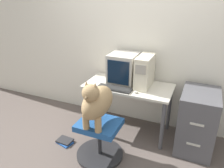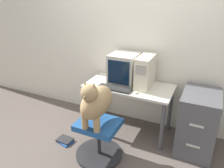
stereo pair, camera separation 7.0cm
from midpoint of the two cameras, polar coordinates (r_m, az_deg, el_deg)
The scene contains 11 objects.
ground_plane at distance 3.11m, azimuth 2.72°, elevation -14.47°, with size 12.00×12.00×0.00m, color #564C47.
wall_back at distance 3.14m, azimuth 7.84°, elevation 11.99°, with size 8.00×0.05×2.60m.
desk at distance 3.03m, azimuth 5.07°, elevation -2.14°, with size 1.19×0.59×0.71m.
crt_monitor at distance 3.02m, azimuth 3.83°, elevation 4.10°, with size 0.36×0.40×0.41m.
pc_tower at distance 2.90m, azimuth 9.37°, elevation 3.17°, with size 0.18×0.42×0.42m.
keyboard at distance 2.85m, azimuth 1.35°, elevation -1.15°, with size 0.46×0.15×0.03m.
computer_mouse at distance 2.75m, azimuth 7.06°, elevation -2.21°, with size 0.06×0.04×0.03m.
office_chair at distance 2.73m, azimuth -2.73°, elevation -14.23°, with size 0.58×0.58×0.49m.
dog at distance 2.41m, azimuth -3.42°, elevation -4.62°, with size 0.27×0.56×0.57m.
filing_cabinet at distance 2.96m, azimuth 22.04°, elevation -9.29°, with size 0.43×0.62×0.79m.
book_stack_floor at distance 3.13m, azimuth -11.56°, elevation -14.28°, with size 0.24×0.19×0.04m.
Camera 2 is at (0.94, -2.27, 1.90)m, focal length 35.00 mm.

